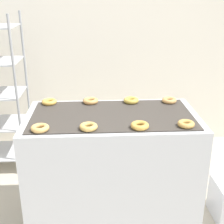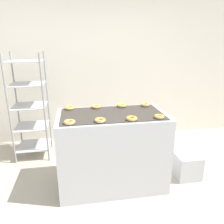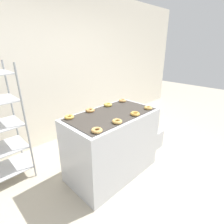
{
  "view_description": "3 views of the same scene",
  "coord_description": "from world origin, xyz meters",
  "px_view_note": "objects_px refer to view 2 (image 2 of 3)",
  "views": [
    {
      "loc": [
        -0.12,
        -1.54,
        1.8
      ],
      "look_at": [
        0.0,
        0.6,
        0.97
      ],
      "focal_mm": 50.0,
      "sensor_mm": 36.0,
      "label": 1
    },
    {
      "loc": [
        -0.41,
        -1.81,
        1.75
      ],
      "look_at": [
        0.0,
        0.6,
        0.97
      ],
      "focal_mm": 35.0,
      "sensor_mm": 36.0,
      "label": 2
    },
    {
      "loc": [
        -1.54,
        -0.93,
        1.81
      ],
      "look_at": [
        0.0,
        0.6,
        0.97
      ],
      "focal_mm": 28.0,
      "sensor_mm": 36.0,
      "label": 3
    }
  ],
  "objects_px": {
    "donut_near_left": "(69,122)",
    "donut_far_left": "(70,108)",
    "donut_far_midleft": "(96,107)",
    "glaze_bin": "(187,166)",
    "donut_far_right": "(145,105)",
    "donut_near_right": "(159,117)",
    "donut_far_midright": "(122,105)",
    "donut_near_midleft": "(100,120)",
    "fryer_machine": "(112,150)",
    "donut_near_midright": "(132,118)",
    "baking_rack_cart": "(30,106)"
  },
  "relations": [
    {
      "from": "donut_far_left",
      "to": "donut_far_midleft",
      "type": "bearing_deg",
      "value": 0.62
    },
    {
      "from": "donut_far_midright",
      "to": "donut_near_midleft",
      "type": "bearing_deg",
      "value": -123.69
    },
    {
      "from": "glaze_bin",
      "to": "donut_far_right",
      "type": "bearing_deg",
      "value": 152.7
    },
    {
      "from": "donut_near_right",
      "to": "glaze_bin",
      "type": "bearing_deg",
      "value": 22.11
    },
    {
      "from": "donut_far_midleft",
      "to": "fryer_machine",
      "type": "bearing_deg",
      "value": -58.73
    },
    {
      "from": "donut_near_left",
      "to": "donut_far_right",
      "type": "xyz_separation_m",
      "value": [
        0.97,
        0.5,
        0.0
      ]
    },
    {
      "from": "baking_rack_cart",
      "to": "donut_near_midleft",
      "type": "height_order",
      "value": "baking_rack_cart"
    },
    {
      "from": "donut_near_midleft",
      "to": "donut_far_right",
      "type": "bearing_deg",
      "value": 37.25
    },
    {
      "from": "donut_near_left",
      "to": "donut_near_midright",
      "type": "height_order",
      "value": "same"
    },
    {
      "from": "donut_far_left",
      "to": "donut_far_midright",
      "type": "bearing_deg",
      "value": -0.39
    },
    {
      "from": "donut_near_left",
      "to": "donut_near_midleft",
      "type": "bearing_deg",
      "value": 0.67
    },
    {
      "from": "baking_rack_cart",
      "to": "donut_near_right",
      "type": "relative_size",
      "value": 14.16
    },
    {
      "from": "glaze_bin",
      "to": "donut_near_left",
      "type": "height_order",
      "value": "donut_near_left"
    },
    {
      "from": "donut_near_right",
      "to": "donut_far_midright",
      "type": "bearing_deg",
      "value": 122.21
    },
    {
      "from": "donut_near_right",
      "to": "donut_far_midright",
      "type": "relative_size",
      "value": 0.93
    },
    {
      "from": "donut_near_midleft",
      "to": "donut_far_midleft",
      "type": "bearing_deg",
      "value": 89.04
    },
    {
      "from": "donut_near_left",
      "to": "donut_far_right",
      "type": "height_order",
      "value": "same"
    },
    {
      "from": "donut_near_midleft",
      "to": "donut_far_right",
      "type": "distance_m",
      "value": 0.82
    },
    {
      "from": "donut_far_midleft",
      "to": "donut_far_right",
      "type": "height_order",
      "value": "donut_far_midleft"
    },
    {
      "from": "donut_near_right",
      "to": "donut_far_left",
      "type": "bearing_deg",
      "value": 152.71
    },
    {
      "from": "donut_near_left",
      "to": "donut_far_left",
      "type": "xyz_separation_m",
      "value": [
        -0.01,
        0.52,
        0.0
      ]
    },
    {
      "from": "fryer_machine",
      "to": "donut_near_midright",
      "type": "relative_size",
      "value": 10.43
    },
    {
      "from": "donut_near_midright",
      "to": "donut_far_midright",
      "type": "xyz_separation_m",
      "value": [
        -0.0,
        0.51,
        0.0
      ]
    },
    {
      "from": "fryer_machine",
      "to": "donut_far_midright",
      "type": "distance_m",
      "value": 0.58
    },
    {
      "from": "donut_near_right",
      "to": "donut_far_midright",
      "type": "distance_m",
      "value": 0.59
    },
    {
      "from": "fryer_machine",
      "to": "donut_far_midleft",
      "type": "xyz_separation_m",
      "value": [
        -0.16,
        0.27,
        0.49
      ]
    },
    {
      "from": "donut_near_midleft",
      "to": "donut_far_left",
      "type": "relative_size",
      "value": 1.01
    },
    {
      "from": "donut_near_midleft",
      "to": "donut_near_right",
      "type": "distance_m",
      "value": 0.66
    },
    {
      "from": "donut_far_right",
      "to": "donut_near_right",
      "type": "bearing_deg",
      "value": -89.62
    },
    {
      "from": "donut_near_left",
      "to": "donut_far_right",
      "type": "bearing_deg",
      "value": 27.27
    },
    {
      "from": "fryer_machine",
      "to": "donut_near_midright",
      "type": "distance_m",
      "value": 0.58
    },
    {
      "from": "fryer_machine",
      "to": "donut_near_left",
      "type": "relative_size",
      "value": 10.67
    },
    {
      "from": "donut_far_midleft",
      "to": "donut_far_midright",
      "type": "xyz_separation_m",
      "value": [
        0.33,
        -0.01,
        0.0
      ]
    },
    {
      "from": "baking_rack_cart",
      "to": "donut_near_right",
      "type": "distance_m",
      "value": 2.01
    },
    {
      "from": "donut_near_left",
      "to": "glaze_bin",
      "type": "bearing_deg",
      "value": 8.58
    },
    {
      "from": "donut_far_midleft",
      "to": "donut_near_midleft",
      "type": "bearing_deg",
      "value": -90.96
    },
    {
      "from": "baking_rack_cart",
      "to": "donut_near_left",
      "type": "distance_m",
      "value": 1.37
    },
    {
      "from": "donut_near_left",
      "to": "donut_far_midleft",
      "type": "relative_size",
      "value": 0.96
    },
    {
      "from": "donut_far_midleft",
      "to": "donut_near_right",
      "type": "bearing_deg",
      "value": -38.22
    },
    {
      "from": "donut_near_midright",
      "to": "donut_far_midleft",
      "type": "distance_m",
      "value": 0.62
    },
    {
      "from": "baking_rack_cart",
      "to": "donut_near_midright",
      "type": "bearing_deg",
      "value": -43.34
    },
    {
      "from": "donut_far_midright",
      "to": "glaze_bin",
      "type": "bearing_deg",
      "value": -18.83
    },
    {
      "from": "donut_far_midright",
      "to": "donut_near_midright",
      "type": "bearing_deg",
      "value": -89.93
    },
    {
      "from": "donut_far_right",
      "to": "donut_near_midright",
      "type": "bearing_deg",
      "value": -122.17
    },
    {
      "from": "fryer_machine",
      "to": "donut_near_midright",
      "type": "height_order",
      "value": "donut_near_midright"
    },
    {
      "from": "donut_near_right",
      "to": "donut_far_midleft",
      "type": "xyz_separation_m",
      "value": [
        -0.65,
        0.51,
        0.0
      ]
    },
    {
      "from": "glaze_bin",
      "to": "donut_far_midright",
      "type": "height_order",
      "value": "donut_far_midright"
    },
    {
      "from": "donut_far_midleft",
      "to": "donut_far_left",
      "type": "bearing_deg",
      "value": -179.38
    },
    {
      "from": "donut_near_left",
      "to": "donut_near_midleft",
      "type": "distance_m",
      "value": 0.32
    },
    {
      "from": "baking_rack_cart",
      "to": "donut_far_right",
      "type": "distance_m",
      "value": 1.75
    }
  ]
}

